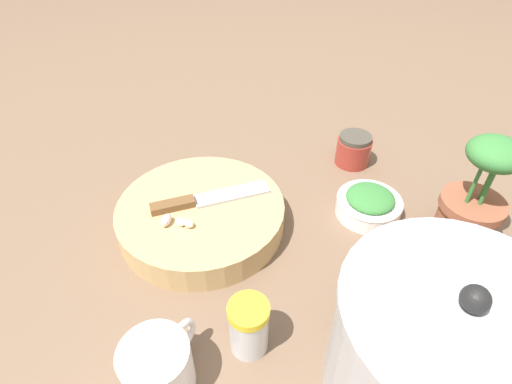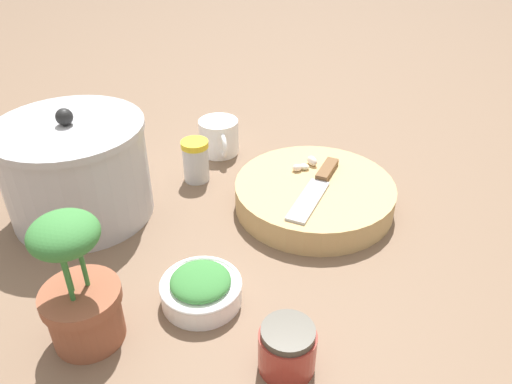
# 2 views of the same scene
# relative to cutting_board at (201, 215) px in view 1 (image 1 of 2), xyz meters

# --- Properties ---
(ground_plane) EXTENTS (5.00, 5.00, 0.00)m
(ground_plane) POSITION_rel_cutting_board_xyz_m (-0.10, 0.10, -0.02)
(ground_plane) COLOR brown
(cutting_board) EXTENTS (0.29, 0.29, 0.05)m
(cutting_board) POSITION_rel_cutting_board_xyz_m (0.00, 0.00, 0.00)
(cutting_board) COLOR tan
(cutting_board) RESTS_ON ground_plane
(chef_knife) EXTENTS (0.21, 0.07, 0.01)m
(chef_knife) POSITION_rel_cutting_board_xyz_m (-0.01, -0.01, 0.03)
(chef_knife) COLOR brown
(chef_knife) RESTS_ON cutting_board
(garlic_cloves) EXTENTS (0.05, 0.05, 0.02)m
(garlic_cloves) POSITION_rel_cutting_board_xyz_m (0.05, 0.02, 0.03)
(garlic_cloves) COLOR silver
(garlic_cloves) RESTS_ON cutting_board
(herb_bowl) EXTENTS (0.12, 0.12, 0.05)m
(herb_bowl) POSITION_rel_cutting_board_xyz_m (-0.27, 0.13, -0.00)
(herb_bowl) COLOR white
(herb_bowl) RESTS_ON ground_plane
(spice_jar) EXTENTS (0.05, 0.05, 0.08)m
(spice_jar) POSITION_rel_cutting_board_xyz_m (0.04, 0.24, 0.02)
(spice_jar) COLOR silver
(spice_jar) RESTS_ON ground_plane
(coffee_mug) EXTENTS (0.11, 0.08, 0.07)m
(coffee_mug) POSITION_rel_cutting_board_xyz_m (0.16, 0.23, 0.01)
(coffee_mug) COLOR white
(coffee_mug) RESTS_ON ground_plane
(honey_jar) EXTENTS (0.07, 0.07, 0.07)m
(honey_jar) POSITION_rel_cutting_board_xyz_m (-0.36, -0.01, 0.01)
(honey_jar) COLOR #9E3328
(honey_jar) RESTS_ON ground_plane
(stock_pot) EXTENTS (0.25, 0.25, 0.20)m
(stock_pot) POSITION_rel_cutting_board_xyz_m (-0.11, 0.40, 0.06)
(stock_pot) COLOR #B2B2B7
(stock_pot) RESTS_ON ground_plane
(potted_herb) EXTENTS (0.10, 0.10, 0.20)m
(potted_herb) POSITION_rel_cutting_board_xyz_m (-0.37, 0.25, 0.06)
(potted_herb) COLOR #935138
(potted_herb) RESTS_ON ground_plane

